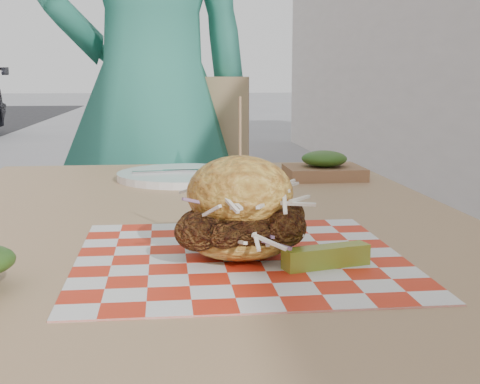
{
  "coord_description": "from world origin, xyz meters",
  "views": [
    {
      "loc": [
        0.12,
        -0.79,
        0.95
      ],
      "look_at": [
        0.2,
        -0.07,
        0.82
      ],
      "focal_mm": 50.0,
      "sensor_mm": 36.0,
      "label": 1
    }
  ],
  "objects_px": {
    "patio_chair": "(187,217)",
    "sandwich": "(240,213)",
    "diner": "(152,97)",
    "patio_table": "(195,269)"
  },
  "relations": [
    {
      "from": "diner",
      "to": "patio_table",
      "type": "distance_m",
      "value": 0.99
    },
    {
      "from": "patio_table",
      "to": "patio_chair",
      "type": "bearing_deg",
      "value": 88.74
    },
    {
      "from": "sandwich",
      "to": "patio_chair",
      "type": "bearing_deg",
      "value": 90.96
    },
    {
      "from": "patio_table",
      "to": "patio_chair",
      "type": "relative_size",
      "value": 1.26
    },
    {
      "from": "patio_table",
      "to": "sandwich",
      "type": "xyz_separation_m",
      "value": [
        0.04,
        -0.23,
        0.13
      ]
    },
    {
      "from": "patio_chair",
      "to": "sandwich",
      "type": "bearing_deg",
      "value": -76.96
    },
    {
      "from": "diner",
      "to": "patio_table",
      "type": "relative_size",
      "value": 1.49
    },
    {
      "from": "patio_chair",
      "to": "diner",
      "type": "bearing_deg",
      "value": 179.04
    },
    {
      "from": "patio_chair",
      "to": "sandwich",
      "type": "relative_size",
      "value": 5.38
    },
    {
      "from": "patio_table",
      "to": "sandwich",
      "type": "relative_size",
      "value": 6.79
    }
  ]
}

